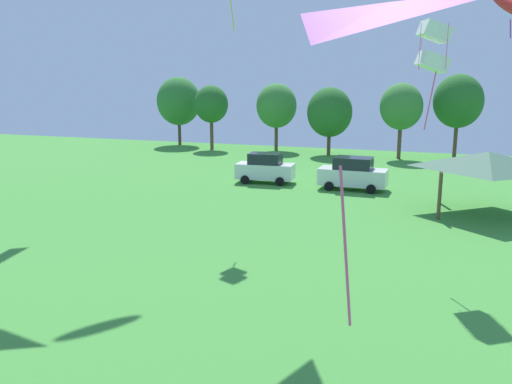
% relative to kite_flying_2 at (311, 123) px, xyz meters
% --- Properties ---
extents(kite_flying_2, '(3.49, 3.11, 4.10)m').
position_rel_kite_flying_2_xyz_m(kite_flying_2, '(0.00, 0.00, 0.00)').
color(kite_flying_2, purple).
extents(kite_flying_10, '(1.47, 1.39, 4.27)m').
position_rel_kite_flying_2_xyz_m(kite_flying_10, '(1.28, 15.02, 1.78)').
color(kite_flying_10, white).
extents(parked_car_leftmost, '(4.32, 2.19, 2.20)m').
position_rel_kite_flying_2_xyz_m(parked_car_leftmost, '(-10.35, 29.40, -5.96)').
color(parked_car_leftmost, silver).
rests_on(parked_car_leftmost, ground).
extents(parked_car_second_from_left, '(4.67, 2.19, 2.27)m').
position_rel_kite_flying_2_xyz_m(parked_car_second_from_left, '(-3.85, 29.05, -5.92)').
color(parked_car_second_from_left, silver).
rests_on(parked_car_second_from_left, ground).
extents(park_pavilion, '(6.31, 5.33, 3.60)m').
position_rel_kite_flying_2_xyz_m(park_pavilion, '(4.35, 24.69, -3.97)').
color(park_pavilion, brown).
rests_on(park_pavilion, ground).
extents(treeline_tree_0, '(4.89, 4.89, 7.63)m').
position_rel_kite_flying_2_xyz_m(treeline_tree_0, '(-26.62, 47.63, -2.12)').
color(treeline_tree_0, brown).
rests_on(treeline_tree_0, ground).
extents(treeline_tree_1, '(3.58, 3.58, 6.77)m').
position_rel_kite_flying_2_xyz_m(treeline_tree_1, '(-21.62, 45.36, -2.27)').
color(treeline_tree_1, brown).
rests_on(treeline_tree_1, ground).
extents(treeline_tree_2, '(4.20, 4.20, 7.00)m').
position_rel_kite_flying_2_xyz_m(treeline_tree_2, '(-14.80, 46.70, -2.37)').
color(treeline_tree_2, brown).
rests_on(treeline_tree_2, ground).
extents(treeline_tree_3, '(4.43, 4.43, 6.66)m').
position_rel_kite_flying_2_xyz_m(treeline_tree_3, '(-8.86, 45.18, -2.83)').
color(treeline_tree_3, brown).
rests_on(treeline_tree_3, ground).
extents(treeline_tree_4, '(3.95, 3.95, 7.11)m').
position_rel_kite_flying_2_xyz_m(treeline_tree_4, '(-2.02, 44.79, -2.13)').
color(treeline_tree_4, brown).
rests_on(treeline_tree_4, ground).
extents(treeline_tree_5, '(4.57, 4.57, 7.93)m').
position_rel_kite_flying_2_xyz_m(treeline_tree_5, '(2.98, 46.87, -1.66)').
color(treeline_tree_5, brown).
rests_on(treeline_tree_5, ground).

